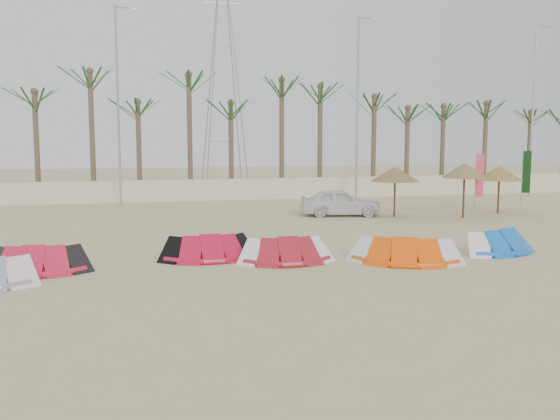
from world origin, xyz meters
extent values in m
plane|color=#C1B587|center=(0.00, 0.00, 0.00)|extent=(120.00, 120.00, 0.00)
cube|color=beige|center=(0.00, 22.00, 0.65)|extent=(60.00, 0.30, 1.30)
cylinder|color=brown|center=(-4.00, 23.50, 3.25)|extent=(0.32, 0.32, 6.50)
ellipsoid|color=#194719|center=(-4.00, 23.50, 6.50)|extent=(4.00, 4.00, 2.40)
cylinder|color=brown|center=(6.00, 23.50, 3.25)|extent=(0.32, 0.32, 6.50)
ellipsoid|color=#194719|center=(6.00, 23.50, 6.50)|extent=(4.00, 4.00, 2.40)
cylinder|color=brown|center=(16.00, 23.50, 3.25)|extent=(0.32, 0.32, 6.50)
ellipsoid|color=#194719|center=(16.00, 23.50, 6.50)|extent=(4.00, 4.00, 2.40)
cylinder|color=brown|center=(24.00, 23.50, 3.25)|extent=(0.32, 0.32, 6.50)
ellipsoid|color=#194719|center=(24.00, 23.50, 6.50)|extent=(4.00, 4.00, 2.40)
cylinder|color=#A5A8AD|center=(-6.00, 20.00, 5.50)|extent=(0.14, 0.14, 11.00)
cylinder|color=#A5A8AD|center=(-5.50, 20.00, 10.90)|extent=(1.00, 0.08, 0.08)
cube|color=#A5A8AD|center=(-5.00, 20.00, 10.85)|extent=(0.35, 0.14, 0.10)
cylinder|color=#A5A8AD|center=(8.00, 20.00, 5.50)|extent=(0.14, 0.14, 11.00)
cylinder|color=#A5A8AD|center=(8.50, 20.00, 10.90)|extent=(1.00, 0.08, 0.08)
cube|color=#A5A8AD|center=(9.00, 20.00, 10.85)|extent=(0.35, 0.14, 0.10)
cylinder|color=#A5A8AD|center=(20.00, 20.00, 5.50)|extent=(0.14, 0.14, 11.00)
cylinder|color=#A5A8AD|center=(20.50, 20.00, 10.90)|extent=(1.00, 0.08, 0.08)
cube|color=#A5A8AD|center=(21.00, 20.00, 10.85)|extent=(0.35, 0.14, 0.10)
cube|color=silver|center=(-8.09, 1.88, 0.25)|extent=(0.81, 1.20, 0.40)
cylinder|color=red|center=(-8.04, 3.04, 0.10)|extent=(2.77, 0.43, 0.20)
cube|color=black|center=(-6.80, 3.14, 0.25)|extent=(0.69, 1.15, 0.40)
cylinder|color=red|center=(-2.84, 3.86, 0.10)|extent=(2.82, 0.39, 0.20)
cube|color=black|center=(-4.10, 3.96, 0.25)|extent=(0.67, 1.14, 0.40)
cube|color=black|center=(-1.57, 3.96, 0.25)|extent=(0.67, 1.14, 0.40)
cylinder|color=#AB1B27|center=(-0.51, 2.83, 0.10)|extent=(2.66, 0.21, 0.20)
cube|color=white|center=(-1.71, 2.93, 0.25)|extent=(0.60, 1.10, 0.40)
cube|color=white|center=(0.69, 2.93, 0.25)|extent=(0.60, 1.10, 0.40)
cylinder|color=#FF5407|center=(3.15, 2.00, 0.10)|extent=(2.95, 1.57, 0.20)
cube|color=silver|center=(1.72, 2.10, 0.25)|extent=(1.02, 1.25, 0.40)
cube|color=silver|center=(4.58, 2.10, 0.25)|extent=(1.02, 1.25, 0.40)
cylinder|color=blue|center=(7.11, 2.85, 0.10)|extent=(2.65, 1.30, 0.20)
cube|color=white|center=(5.85, 2.95, 0.25)|extent=(0.99, 1.25, 0.40)
cube|color=white|center=(8.37, 2.95, 0.25)|extent=(0.99, 1.25, 0.40)
cylinder|color=#4C331E|center=(7.22, 12.31, 1.18)|extent=(0.10, 0.10, 2.36)
cone|color=olive|center=(7.22, 12.31, 2.11)|extent=(2.37, 2.37, 0.70)
cylinder|color=#4C331E|center=(10.33, 11.21, 1.28)|extent=(0.10, 0.10, 2.56)
cone|color=olive|center=(10.33, 11.21, 2.31)|extent=(2.17, 2.17, 0.70)
cylinder|color=#4C331E|center=(13.02, 12.50, 1.16)|extent=(0.10, 0.10, 2.31)
cone|color=#A1853D|center=(13.02, 12.50, 2.06)|extent=(2.36, 2.36, 0.70)
cylinder|color=#A5A8AD|center=(11.22, 11.72, 1.63)|extent=(0.04, 0.04, 3.26)
cube|color=#E2415D|center=(11.44, 11.72, 2.02)|extent=(0.42, 0.06, 2.12)
cylinder|color=#A5A8AD|center=(14.58, 12.86, 1.68)|extent=(0.04, 0.04, 3.36)
cube|color=black|center=(14.80, 12.86, 2.08)|extent=(0.40, 0.17, 2.18)
imported|color=white|center=(4.77, 13.32, 0.68)|extent=(4.22, 2.37, 1.36)
camera|label=1|loc=(-5.06, -16.05, 4.09)|focal=40.00mm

